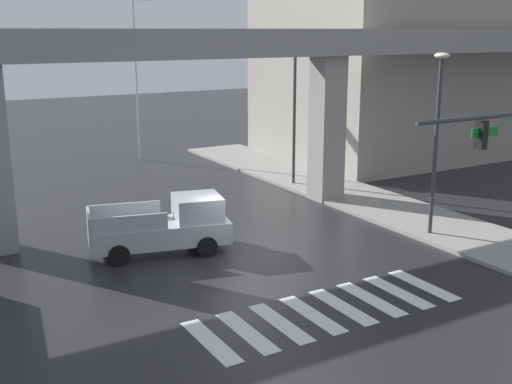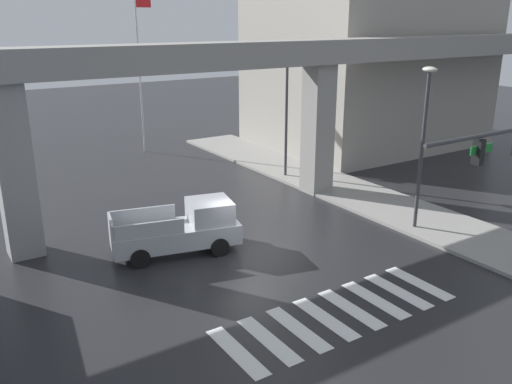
{
  "view_description": "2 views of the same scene",
  "coord_description": "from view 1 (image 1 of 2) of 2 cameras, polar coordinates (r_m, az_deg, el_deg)",
  "views": [
    {
      "loc": [
        -10.61,
        -19.49,
        8.08
      ],
      "look_at": [
        1.25,
        0.91,
        2.06
      ],
      "focal_mm": 44.88,
      "sensor_mm": 36.0,
      "label": 1
    },
    {
      "loc": [
        -10.61,
        -16.86,
        9.17
      ],
      "look_at": [
        0.28,
        -0.11,
        2.65
      ],
      "focal_mm": 37.64,
      "sensor_mm": 36.0,
      "label": 2
    }
  ],
  "objects": [
    {
      "name": "elevated_overpass",
      "position": [
        26.72,
        -6.89,
        11.65
      ],
      "size": [
        58.18,
        1.86,
        8.11
      ],
      "color": "gray",
      "rests_on": "ground"
    },
    {
      "name": "sidewalk_east",
      "position": [
        30.14,
        11.71,
        -1.41
      ],
      "size": [
        4.0,
        36.0,
        0.15
      ],
      "primitive_type": "cube",
      "color": "gray",
      "rests_on": "ground"
    },
    {
      "name": "ground_plane",
      "position": [
        23.61,
        -1.52,
        -5.71
      ],
      "size": [
        120.0,
        120.0,
        0.0
      ],
      "primitive_type": "plane",
      "color": "#232326"
    },
    {
      "name": "crosswalk_stripes",
      "position": [
        19.36,
        6.39,
        -10.45
      ],
      "size": [
        8.25,
        2.8,
        0.01
      ],
      "color": "silver",
      "rests_on": "ground"
    },
    {
      "name": "pickup_truck",
      "position": [
        23.94,
        -7.9,
        -3.07
      ],
      "size": [
        5.4,
        3.01,
        2.08
      ],
      "color": "#A8AAAF",
      "rests_on": "ground"
    },
    {
      "name": "street_lamp_mid_block",
      "position": [
        33.36,
        3.46,
        8.21
      ],
      "size": [
        0.44,
        0.7,
        7.24
      ],
      "color": "#38383D",
      "rests_on": "ground"
    },
    {
      "name": "street_lamp_near_corner",
      "position": [
        25.73,
        15.85,
        5.89
      ],
      "size": [
        0.44,
        0.7,
        7.24
      ],
      "color": "#38383D",
      "rests_on": "ground"
    },
    {
      "name": "flagpole",
      "position": [
        40.87,
        -10.56,
        11.33
      ],
      "size": [
        1.16,
        0.12,
        10.65
      ],
      "color": "silver",
      "rests_on": "ground"
    }
  ]
}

